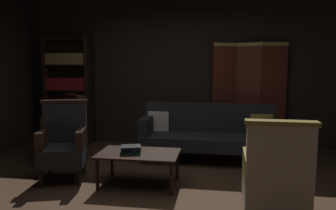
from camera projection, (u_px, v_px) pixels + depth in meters
The scene contains 12 objects.
ground_plane at pixel (158, 192), 3.81m from camera, with size 10.00×10.00×0.00m, color #3D2819.
back_wall at pixel (181, 71), 6.04m from camera, with size 7.20×0.10×2.80m, color black.
folding_screen at pixel (248, 94), 5.70m from camera, with size 1.30×0.23×1.90m.
bookshelf at pixel (69, 88), 6.15m from camera, with size 0.90×0.32×2.05m.
velvet_couch at pixel (208, 132), 5.09m from camera, with size 2.12×0.78×0.88m.
coffee_table at pixel (139, 156), 4.01m from camera, with size 1.00×0.64×0.42m.
armchair_gilt_accent at pixel (276, 177), 2.91m from camera, with size 0.60×0.59×1.04m.
armchair_wing_left at pixel (65, 129), 5.08m from camera, with size 0.82×0.82×1.04m.
armchair_wing_right at pixel (64, 143), 4.21m from camera, with size 0.72×0.71×1.04m.
book_green_cloth at pixel (131, 152), 3.96m from camera, with size 0.24×0.18×0.03m, color #1E4C28.
book_navy_cloth at pixel (131, 150), 3.95m from camera, with size 0.20×0.14×0.04m, color navy.
book_black_cloth at pixel (131, 147), 3.95m from camera, with size 0.25×0.19×0.03m, color black.
Camera 1 is at (0.68, -3.59, 1.50)m, focal length 34.15 mm.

